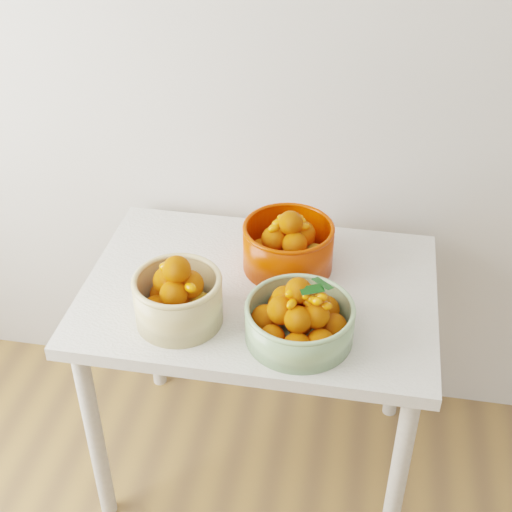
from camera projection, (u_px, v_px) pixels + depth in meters
The scene contains 4 objects.
table at pixel (259, 313), 2.09m from camera, with size 1.00×0.70×0.75m.
bowl_cream at pixel (178, 297), 1.87m from camera, with size 0.25×0.25×0.20m.
bowl_green at pixel (300, 319), 1.83m from camera, with size 0.37×0.37×0.18m.
bowl_orange at pixel (288, 245), 2.07m from camera, with size 0.34×0.34×0.19m.
Camera 1 is at (0.00, 0.03, 2.01)m, focal length 50.00 mm.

